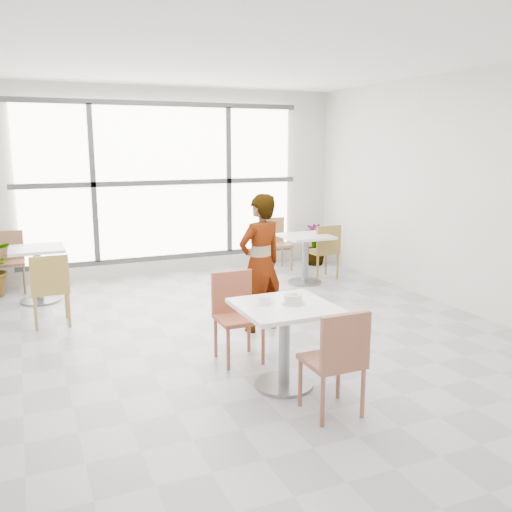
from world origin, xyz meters
name	(u,v)px	position (x,y,z in m)	size (l,w,h in m)	color
floor	(245,340)	(0.00, 0.00, 0.00)	(7.00, 7.00, 0.00)	#9E9EA5
ceiling	(244,51)	(0.00, 0.00, 3.00)	(7.00, 7.00, 0.00)	white
wall_back	(163,182)	(0.00, 3.50, 1.50)	(6.00, 6.00, 0.00)	silver
wall_right	(467,193)	(3.00, 0.00, 1.50)	(7.00, 7.00, 0.00)	silver
window	(164,183)	(0.00, 3.44, 1.50)	(4.60, 0.07, 2.52)	white
main_table	(284,330)	(-0.12, -1.20, 0.52)	(0.80, 0.80, 0.75)	white
chair_near	(337,356)	(0.02, -1.85, 0.50)	(0.42, 0.42, 0.87)	#935B42
chair_far	(236,310)	(-0.27, -0.41, 0.50)	(0.42, 0.42, 0.87)	#A4543A
oatmeal_bowl	(293,299)	(-0.04, -1.19, 0.79)	(0.21, 0.21, 0.09)	silver
coffee_cup	(264,301)	(-0.28, -1.12, 0.78)	(0.16, 0.13, 0.07)	white
person	(260,263)	(0.30, 0.27, 0.79)	(0.57, 0.38, 1.57)	black
bg_table_left	(38,267)	(-1.99, 2.50, 0.49)	(0.70, 0.70, 0.75)	silver
bg_table_right	(305,252)	(1.80, 1.98, 0.49)	(0.70, 0.70, 0.75)	silver
bg_chair_left_near	(50,285)	(-1.90, 1.32, 0.50)	(0.42, 0.42, 0.87)	#A4863C
bg_chair_left_far	(9,257)	(-2.36, 3.28, 0.50)	(0.42, 0.42, 0.87)	brown
bg_chair_right_near	(325,248)	(2.20, 2.07, 0.50)	(0.42, 0.42, 0.87)	olive
bg_chair_right_far	(275,240)	(1.80, 3.05, 0.50)	(0.42, 0.42, 0.87)	#A07242
plant_right	(315,245)	(2.59, 3.09, 0.36)	(0.40, 0.40, 0.71)	#457B44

